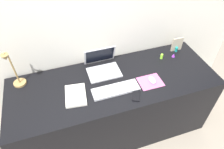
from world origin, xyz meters
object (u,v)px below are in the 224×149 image
Objects in this scene: mouse at (152,80)px; toy_figurine_teal at (176,49)px; desk_lamp at (13,71)px; notebook_pad at (76,95)px; keyboard at (116,90)px; toy_figurine_lime at (162,56)px; laptop at (102,65)px; cell_phone at (136,95)px; picture_frame at (177,44)px; toy_figurine_purple at (174,55)px.

mouse is 0.55m from toy_figurine_teal.
toy_figurine_teal is at bearing 0.53° from desk_lamp.
notebook_pad is 1.16m from toy_figurine_teal.
toy_figurine_lime is at bearing 24.54° from keyboard.
notebook_pad is (-0.31, -0.26, -0.04)m from laptop.
mouse is at bearing -0.38° from keyboard.
cell_phone is at bearing -10.52° from notebook_pad.
cell_phone is (0.14, -0.11, -0.01)m from keyboard.
picture_frame is at bearing 21.98° from notebook_pad.
toy_figurine_teal is (0.20, 0.06, 0.00)m from toy_figurine_lime.
desk_lamp is 10.80× the size of toy_figurine_purple.
toy_figurine_lime and toy_figurine_teal have the same top height.
picture_frame is 2.47× the size of toy_figurine_lime.
keyboard is 1.03× the size of desk_lamp.
toy_figurine_purple is (1.50, -0.06, -0.17)m from desk_lamp.
cell_phone is 0.53× the size of notebook_pad.
notebook_pad is (-0.48, 0.15, 0.01)m from cell_phone.
mouse reaches higher than cell_phone.
laptop is 3.12× the size of mouse.
toy_figurine_lime is at bearing -1.84° from desk_lamp.
desk_lamp reaches higher than toy_figurine_teal.
toy_figurine_teal is (0.07, 0.07, 0.01)m from toy_figurine_purple.
laptop is at bearing -177.03° from picture_frame.
notebook_pad is 3.96× the size of toy_figurine_lime.
picture_frame reaches higher than cell_phone.
toy_figurine_lime is at bearing -3.36° from laptop.
toy_figurine_lime reaches higher than cell_phone.
toy_figurine_purple is (1.06, 0.21, 0.01)m from notebook_pad.
keyboard is 0.64m from toy_figurine_lime.
desk_lamp is at bearing -178.72° from picture_frame.
toy_figurine_teal is at bearing 15.91° from toy_figurine_lime.
toy_figurine_purple is at bearing 57.59° from cell_phone.
toy_figurine_lime reaches higher than toy_figurine_purple.
cell_phone is 0.32× the size of desk_lamp.
laptop is at bearing 176.27° from toy_figurine_purple.
desk_lamp is (-0.78, 0.31, 0.18)m from keyboard.
picture_frame is at bearing 20.30° from toy_figurine_lime.
picture_frame is (1.58, 0.04, -0.11)m from desk_lamp.
keyboard is 0.34m from notebook_pad.
toy_figurine_teal is (0.79, 0.32, 0.02)m from keyboard.
notebook_pad is at bearing -168.85° from toy_figurine_purple.
toy_figurine_lime is 1.01× the size of toy_figurine_teal.
notebook_pad is at bearing -140.14° from laptop.
picture_frame is at bearing 2.97° from laptop.
cell_phone is 0.85× the size of picture_frame.
laptop is 4.95× the size of toy_figurine_lime.
toy_figurine_purple is at bearing 18.37° from notebook_pad.
toy_figurine_lime is (0.92, 0.22, 0.02)m from notebook_pad.
mouse is at bearing -142.43° from picture_frame.
picture_frame is at bearing 66.07° from toy_figurine_teal.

